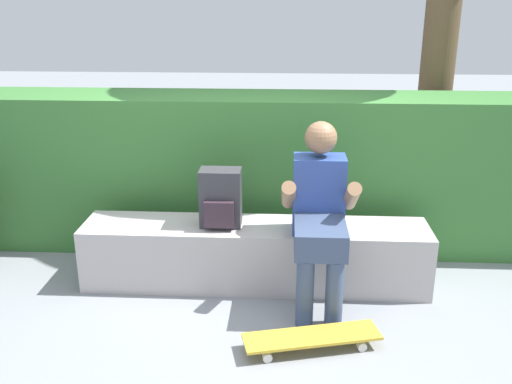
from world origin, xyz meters
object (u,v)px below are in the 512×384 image
(person_skater, at_px, (319,211))
(backpack_on_bench, at_px, (221,199))
(skateboard_near_person, at_px, (312,337))
(bench_main, at_px, (255,255))

(person_skater, relative_size, backpack_on_bench, 2.99)
(skateboard_near_person, bearing_deg, bench_main, 115.65)
(backpack_on_bench, bearing_deg, skateboard_near_person, -51.62)
(bench_main, relative_size, person_skater, 2.01)
(person_skater, relative_size, skateboard_near_person, 1.45)
(person_skater, bearing_deg, backpack_on_bench, 163.03)
(skateboard_near_person, bearing_deg, backpack_on_bench, 128.38)
(person_skater, bearing_deg, bench_main, 153.61)
(bench_main, height_order, backpack_on_bench, backpack_on_bench)
(skateboard_near_person, distance_m, backpack_on_bench, 1.13)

